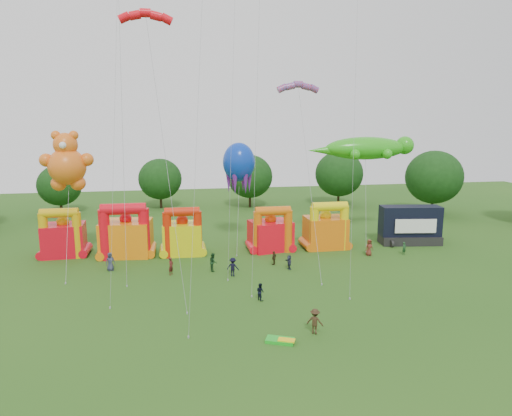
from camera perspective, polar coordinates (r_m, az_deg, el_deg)
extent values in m
plane|color=#245217|center=(31.17, 1.18, -19.11)|extent=(160.00, 160.00, 0.00)
cylinder|color=#352314|center=(82.29, 21.15, 0.47)|extent=(0.44, 0.44, 3.72)
ellipsoid|color=#133711|center=(81.66, 21.36, 3.61)|extent=(9.30, 9.30, 8.89)
cylinder|color=#352314|center=(86.19, 10.26, 1.40)|extent=(0.44, 0.44, 3.51)
ellipsoid|color=#133711|center=(85.61, 10.35, 4.23)|extent=(8.77, 8.78, 8.39)
cylinder|color=#352314|center=(83.71, -0.77, 1.22)|extent=(0.44, 0.44, 3.30)
ellipsoid|color=#133711|center=(83.14, -0.78, 3.96)|extent=(8.25, 8.25, 7.88)
cylinder|color=#352314|center=(84.69, -11.80, 1.03)|extent=(0.44, 0.44, 3.09)
ellipsoid|color=#133711|center=(84.15, -11.90, 3.57)|extent=(7.73, 7.72, 7.38)
cylinder|color=#352314|center=(84.18, -23.18, 0.25)|extent=(0.44, 0.44, 2.88)
ellipsoid|color=#133711|center=(83.67, -23.35, 2.62)|extent=(7.20, 7.20, 6.88)
cube|color=red|center=(58.13, -22.84, -3.68)|extent=(4.83, 3.95, 3.76)
cylinder|color=#D6A40B|center=(57.12, -24.96, -3.26)|extent=(1.02, 1.02, 5.37)
cylinder|color=#D6A40B|center=(56.28, -21.40, -3.19)|extent=(1.02, 1.02, 5.37)
cylinder|color=#D6A40B|center=(56.13, -23.40, -0.56)|extent=(4.12, 1.07, 1.07)
sphere|color=#D6A40B|center=(57.66, -23.00, -1.58)|extent=(1.40, 1.40, 1.40)
cube|color=orange|center=(55.87, -15.87, -3.63)|extent=(6.08, 5.09, 4.08)
cylinder|color=red|center=(54.38, -18.38, -3.21)|extent=(1.23, 1.23, 5.83)
cylinder|color=red|center=(53.90, -13.77, -3.09)|extent=(1.23, 1.23, 5.83)
cylinder|color=red|center=(53.49, -16.25, -0.12)|extent=(4.99, 1.29, 1.29)
sphere|color=red|center=(55.35, -15.99, -1.28)|extent=(1.40, 1.40, 1.40)
cube|color=#D6CE0B|center=(54.92, -9.15, -3.77)|extent=(4.64, 3.79, 3.75)
cylinder|color=red|center=(53.48, -11.02, -3.34)|extent=(0.98, 0.98, 5.35)
cylinder|color=red|center=(53.51, -7.29, -3.22)|extent=(0.98, 0.98, 5.35)
cylinder|color=red|center=(52.89, -9.24, -0.47)|extent=(3.97, 1.03, 1.03)
sphere|color=red|center=(54.42, -9.22, -1.56)|extent=(1.40, 1.40, 1.40)
cube|color=red|center=(55.99, 1.81, -3.45)|extent=(5.42, 4.69, 3.58)
cylinder|color=#E1610C|center=(54.15, 0.20, -3.10)|extent=(1.04, 1.04, 5.11)
cylinder|color=#E1610C|center=(54.91, 4.00, -2.93)|extent=(1.04, 1.04, 5.11)
cylinder|color=#E1610C|center=(53.95, 2.13, -0.38)|extent=(4.21, 1.09, 1.09)
sphere|color=#E1610C|center=(55.51, 1.83, -1.36)|extent=(1.40, 1.40, 1.40)
cube|color=orange|center=(57.67, 8.64, -3.02)|extent=(4.89, 3.92, 3.82)
cylinder|color=yellow|center=(55.59, 7.26, -2.64)|extent=(1.07, 1.07, 5.45)
cylinder|color=yellow|center=(56.82, 10.93, -2.46)|extent=(1.07, 1.07, 5.45)
cylinder|color=yellow|center=(55.62, 9.20, 0.19)|extent=(4.33, 1.12, 1.12)
sphere|color=yellow|center=(57.18, 8.70, -0.87)|extent=(1.40, 1.40, 1.40)
cube|color=black|center=(62.19, 18.65, -3.75)|extent=(7.91, 3.89, 1.10)
cube|color=black|center=(61.82, 18.70, -1.51)|extent=(7.85, 3.52, 3.79)
cube|color=white|center=(60.64, 19.34, -2.15)|extent=(5.19, 0.82, 1.78)
cylinder|color=black|center=(59.87, 16.60, -4.33)|extent=(0.30, 0.90, 0.90)
cylinder|color=black|center=(62.78, 21.58, -3.95)|extent=(0.30, 0.90, 0.90)
sphere|color=orange|center=(54.79, -22.54, 4.80)|extent=(4.08, 4.08, 4.08)
sphere|color=orange|center=(54.62, -22.72, 7.32)|extent=(2.60, 2.60, 2.60)
sphere|color=orange|center=(54.80, -23.75, 8.32)|extent=(1.02, 1.02, 1.02)
sphere|color=orange|center=(54.39, -21.83, 8.44)|extent=(1.02, 1.02, 1.02)
sphere|color=orange|center=(55.23, -24.76, 5.45)|extent=(1.48, 1.48, 1.48)
sphere|color=orange|center=(54.30, -20.39, 5.69)|extent=(1.48, 1.48, 1.48)
sphere|color=orange|center=(55.21, -23.43, 2.84)|extent=(1.67, 1.67, 1.67)
sphere|color=orange|center=(54.77, -21.35, 2.93)|extent=(1.67, 1.67, 1.67)
sphere|color=white|center=(53.40, -23.01, 7.23)|extent=(0.74, 0.74, 0.74)
ellipsoid|color=green|center=(62.90, 13.58, 7.27)|extent=(11.34, 3.54, 3.01)
sphere|color=green|center=(65.28, 18.09, 7.45)|extent=(2.44, 2.44, 2.44)
cone|color=green|center=(60.85, 8.55, 7.14)|extent=(4.43, 1.77, 1.77)
sphere|color=green|center=(65.45, 14.73, 6.76)|extent=(1.33, 1.33, 1.33)
sphere|color=green|center=(62.25, 16.08, 6.51)|extent=(1.33, 1.33, 1.33)
sphere|color=green|center=(63.74, 11.08, 6.82)|extent=(1.33, 1.33, 1.33)
sphere|color=green|center=(60.45, 12.28, 6.57)|extent=(1.33, 1.33, 1.33)
ellipsoid|color=#0B33B1|center=(58.23, -2.16, 5.76)|extent=(4.12, 4.12, 4.94)
cone|color=#591E8C|center=(58.67, -0.84, 3.58)|extent=(0.93, 0.93, 3.29)
cone|color=#591E8C|center=(59.70, -1.66, 3.70)|extent=(0.93, 0.93, 3.29)
cone|color=#591E8C|center=(59.53, -2.93, 3.67)|extent=(0.93, 0.93, 3.29)
cone|color=#591E8C|center=(58.31, -3.44, 3.51)|extent=(0.93, 0.93, 3.29)
cone|color=#591E8C|center=(57.25, -2.65, 3.39)|extent=(0.93, 0.93, 3.29)
cone|color=#591E8C|center=(57.43, -1.32, 3.42)|extent=(0.93, 0.93, 3.29)
cube|color=green|center=(34.00, 3.02, -16.20)|extent=(2.23, 1.71, 0.24)
cube|color=yellow|center=(33.76, 3.83, -16.15)|extent=(1.34, 1.02, 0.10)
imported|color=#2B3047|center=(50.80, -17.76, -6.40)|extent=(1.14, 0.97, 1.98)
imported|color=#4F1916|center=(47.98, -10.58, -7.14)|extent=(0.74, 0.81, 1.85)
imported|color=#16381A|center=(48.53, -5.38, -6.74)|extent=(0.76, 0.96, 1.94)
imported|color=black|center=(46.80, -2.91, -7.37)|extent=(1.44, 1.17, 1.95)
imported|color=#362C15|center=(50.39, 2.27, -6.26)|extent=(0.87, 0.95, 1.56)
imported|color=#282C43|center=(49.00, 4.16, -6.78)|extent=(0.61, 1.50, 1.57)
imported|color=maroon|center=(55.33, 13.96, -4.82)|extent=(0.99, 0.69, 1.94)
imported|color=#1B4420|center=(56.89, 18.04, -4.82)|extent=(0.65, 0.54, 1.53)
imported|color=black|center=(40.81, 0.53, -10.42)|extent=(0.89, 0.95, 1.57)
imported|color=#372616|center=(35.05, 7.38, -13.87)|extent=(1.45, 1.26, 1.95)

